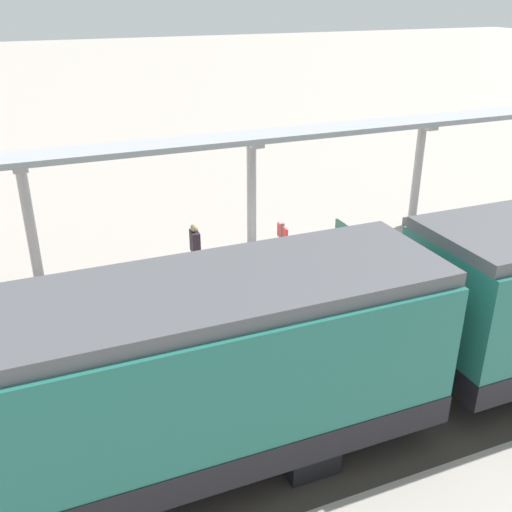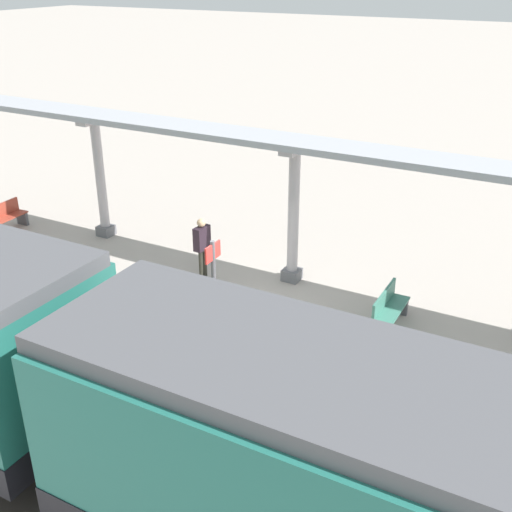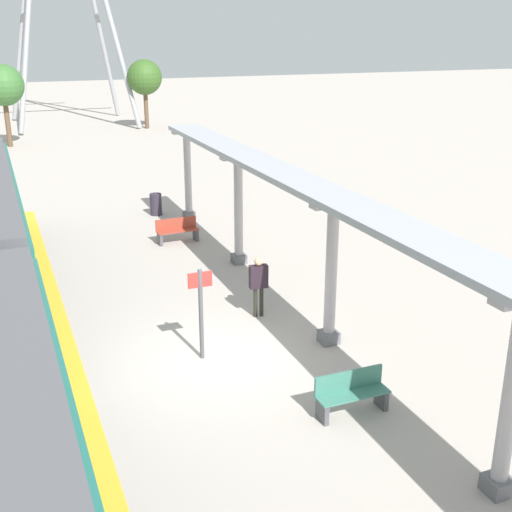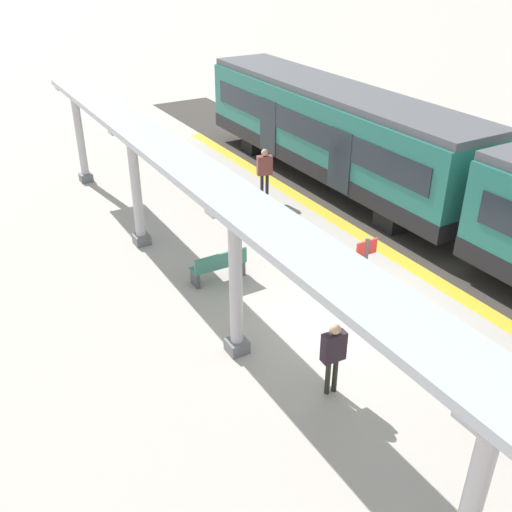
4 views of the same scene
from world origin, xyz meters
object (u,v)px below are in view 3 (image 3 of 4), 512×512
(canopy_pillar_fourth, at_px, (238,210))
(platform_info_sign, at_px, (201,305))
(canopy_pillar_second, at_px, (511,398))
(passenger_by_the_benches, at_px, (258,280))
(canopy_pillar_fifth, at_px, (188,175))
(trash_bin, at_px, (156,204))
(bench_near_end, at_px, (351,392))
(bench_mid_platform, at_px, (177,230))
(canopy_pillar_third, at_px, (331,274))

(canopy_pillar_fourth, distance_m, platform_info_sign, 6.58)
(canopy_pillar_second, height_order, passenger_by_the_benches, canopy_pillar_second)
(canopy_pillar_fifth, height_order, trash_bin, canopy_pillar_fifth)
(canopy_pillar_fifth, xyz_separation_m, trash_bin, (-1.09, 1.06, -1.35))
(bench_near_end, height_order, trash_bin, trash_bin)
(trash_bin, xyz_separation_m, passenger_by_the_benches, (0.09, -10.87, 0.59))
(bench_mid_platform, bearing_deg, platform_info_sign, -101.91)
(canopy_pillar_fourth, distance_m, canopy_pillar_fifth, 5.68)
(bench_mid_platform, bearing_deg, canopy_pillar_second, -85.21)
(bench_mid_platform, bearing_deg, trash_bin, 87.45)
(bench_mid_platform, distance_m, platform_info_sign, 8.93)
(bench_near_end, relative_size, trash_bin, 1.69)
(canopy_pillar_third, xyz_separation_m, platform_info_sign, (-3.09, 0.42, -0.47))
(bench_near_end, distance_m, platform_info_sign, 3.98)
(canopy_pillar_fifth, bearing_deg, bench_mid_platform, -114.47)
(canopy_pillar_third, xyz_separation_m, canopy_pillar_fifth, (0.00, 11.88, 0.00))
(canopy_pillar_second, relative_size, canopy_pillar_third, 1.00)
(bench_mid_platform, xyz_separation_m, platform_info_sign, (-1.83, -8.70, 0.89))
(bench_mid_platform, bearing_deg, passenger_by_the_benches, -87.87)
(canopy_pillar_fourth, xyz_separation_m, bench_mid_platform, (-1.26, 2.91, -1.35))
(passenger_by_the_benches, bearing_deg, canopy_pillar_second, -82.89)
(passenger_by_the_benches, bearing_deg, canopy_pillar_third, -64.40)
(bench_mid_platform, bearing_deg, canopy_pillar_third, -82.13)
(passenger_by_the_benches, bearing_deg, trash_bin, 90.48)
(bench_mid_platform, xyz_separation_m, passenger_by_the_benches, (0.26, -7.03, 0.59))
(platform_info_sign, distance_m, passenger_by_the_benches, 2.69)
(bench_mid_platform, relative_size, platform_info_sign, 0.69)
(bench_near_end, bearing_deg, canopy_pillar_fourth, 83.45)
(passenger_by_the_benches, bearing_deg, canopy_pillar_fifth, 84.19)
(canopy_pillar_fourth, xyz_separation_m, canopy_pillar_fifth, (0.00, 5.68, 0.00))
(bench_mid_platform, height_order, trash_bin, trash_bin)
(trash_bin, bearing_deg, canopy_pillar_fifth, -44.35)
(canopy_pillar_second, xyz_separation_m, bench_near_end, (-1.04, 3.03, -1.35))
(canopy_pillar_third, bearing_deg, passenger_by_the_benches, 115.60)
(bench_mid_platform, height_order, passenger_by_the_benches, passenger_by_the_benches)
(canopy_pillar_fourth, xyz_separation_m, platform_info_sign, (-3.09, -5.79, -0.47))
(canopy_pillar_fourth, bearing_deg, bench_mid_platform, 113.40)
(canopy_pillar_second, xyz_separation_m, canopy_pillar_fourth, (0.00, 12.11, 0.00))
(canopy_pillar_third, height_order, canopy_pillar_fifth, same)
(canopy_pillar_second, distance_m, passenger_by_the_benches, 8.09)
(trash_bin, bearing_deg, canopy_pillar_third, -85.19)
(canopy_pillar_fifth, distance_m, bench_near_end, 14.86)
(canopy_pillar_fifth, distance_m, trash_bin, 2.04)
(canopy_pillar_third, relative_size, passenger_by_the_benches, 2.13)
(canopy_pillar_second, relative_size, trash_bin, 3.99)
(bench_near_end, height_order, platform_info_sign, platform_info_sign)
(canopy_pillar_fifth, bearing_deg, bench_near_end, -94.04)
(bench_near_end, distance_m, passenger_by_the_benches, 5.00)
(passenger_by_the_benches, bearing_deg, canopy_pillar_fourth, 76.40)
(canopy_pillar_third, xyz_separation_m, trash_bin, (-1.09, 12.95, -1.35))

